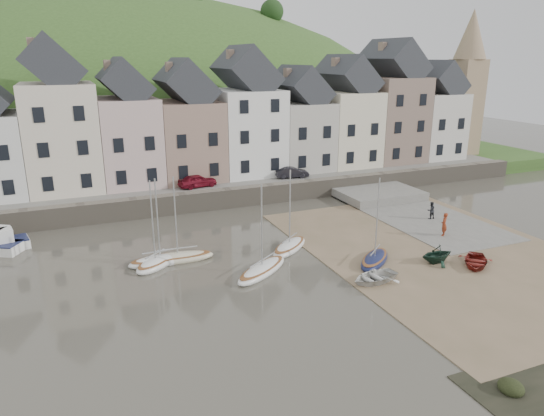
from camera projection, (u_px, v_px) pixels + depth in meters
name	position (u px, v px, depth m)	size (l,w,h in m)	color
ground	(307.00, 276.00, 32.47)	(160.00, 160.00, 0.00)	#4A463A
quay_land	(190.00, 168.00, 60.48)	(90.00, 30.00, 1.50)	#345220
quay_street	(217.00, 183.00, 50.10)	(70.00, 7.00, 0.10)	slate
seawall	(228.00, 198.00, 47.20)	(70.00, 1.20, 1.80)	slate
beach	(441.00, 252.00, 36.52)	(18.00, 26.00, 0.06)	brown
slipway	(415.00, 214.00, 45.05)	(8.00, 18.00, 0.12)	slate
hillside	(130.00, 242.00, 88.81)	(134.40, 84.00, 84.00)	#345220
townhouse_terrace	(221.00, 121.00, 52.15)	(61.05, 8.00, 13.93)	silver
church_spire	(467.00, 79.00, 63.17)	(4.00, 4.00, 18.00)	#997F60
sailboat_0	(160.00, 260.00, 34.36)	(4.47, 1.67, 6.32)	white
sailboat_1	(156.00, 263.00, 33.89)	(3.72, 3.52, 6.32)	white
sailboat_2	(178.00, 257.00, 34.85)	(5.16, 1.89, 6.32)	beige
sailboat_3	(289.00, 247.00, 36.85)	(4.43, 4.05, 6.32)	white
sailboat_4	(262.00, 270.00, 32.84)	(5.13, 4.27, 6.32)	white
sailboat_5	(375.00, 259.00, 34.54)	(4.24, 3.93, 6.32)	#151B42
rowboat_white	(374.00, 277.00, 31.45)	(2.32, 3.26, 0.67)	silver
rowboat_green	(437.00, 254.00, 34.30)	(2.14, 2.47, 1.30)	black
rowboat_red	(475.00, 261.00, 33.88)	(2.28, 3.19, 0.66)	maroon
person_red	(444.00, 224.00, 39.27)	(0.69, 0.45, 1.88)	maroon
person_dark	(431.00, 210.00, 43.45)	(0.74, 0.58, 1.53)	black
car_left	(197.00, 181.00, 48.19)	(1.51, 3.75, 1.28)	maroon
car_right	(292.00, 172.00, 51.96)	(1.22, 3.48, 1.15)	black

